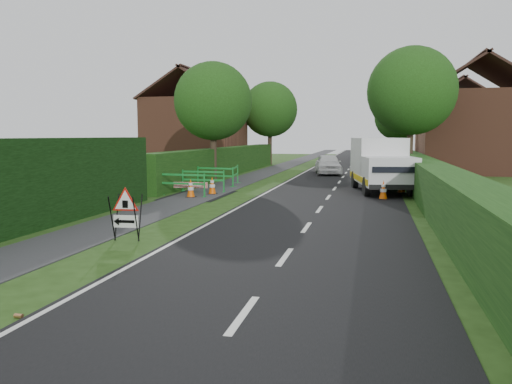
{
  "coord_description": "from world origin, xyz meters",
  "views": [
    {
      "loc": [
        4.25,
        -9.18,
        2.58
      ],
      "look_at": [
        1.01,
        4.66,
        0.96
      ],
      "focal_mm": 35.0,
      "sensor_mm": 36.0,
      "label": 1
    }
  ],
  "objects": [
    {
      "name": "works_van",
      "position": [
        4.62,
        14.33,
        1.3
      ],
      "size": [
        3.02,
        5.67,
        2.46
      ],
      "rotation": [
        0.0,
        0.0,
        0.18
      ],
      "color": "silver",
      "rests_on": "ground"
    },
    {
      "name": "traffic_cone_3",
      "position": [
        -3.08,
        10.25,
        0.39
      ],
      "size": [
        0.38,
        0.38,
        0.79
      ],
      "color": "black",
      "rests_on": "ground"
    },
    {
      "name": "tree_fw",
      "position": [
        -4.6,
        34.0,
        4.83
      ],
      "size": [
        4.8,
        4.8,
        7.24
      ],
      "color": "#2D2116",
      "rests_on": "ground"
    },
    {
      "name": "ped_barrier_1",
      "position": [
        -3.28,
        12.37,
        0.63
      ],
      "size": [
        2.07,
        0.42,
        1.0
      ],
      "rotation": [
        0.0,
        0.0,
        -0.03
      ],
      "color": "#198931",
      "rests_on": "ground"
    },
    {
      "name": "traffic_cone_2",
      "position": [
        5.07,
        15.68,
        0.39
      ],
      "size": [
        0.38,
        0.38,
        0.79
      ],
      "color": "black",
      "rests_on": "ground"
    },
    {
      "name": "tree_fe",
      "position": [
        6.4,
        38.0,
        4.22
      ],
      "size": [
        4.2,
        4.2,
        6.33
      ],
      "color": "#2D2116",
      "rests_on": "ground"
    },
    {
      "name": "tree_ne",
      "position": [
        6.4,
        22.0,
        5.17
      ],
      "size": [
        5.2,
        5.2,
        7.79
      ],
      "color": "#2D2116",
      "rests_on": "ground"
    },
    {
      "name": "road_surface",
      "position": [
        2.5,
        35.0,
        0.0
      ],
      "size": [
        6.0,
        90.0,
        0.02
      ],
      "primitive_type": "cube",
      "color": "black",
      "rests_on": "ground"
    },
    {
      "name": "triangle_sign",
      "position": [
        -1.56,
        1.69,
        0.78
      ],
      "size": [
        0.83,
        0.83,
        1.12
      ],
      "rotation": [
        0.0,
        0.0,
        0.08
      ],
      "color": "black",
      "rests_on": "ground"
    },
    {
      "name": "redwhite_plank",
      "position": [
        -3.36,
        10.96,
        0.0
      ],
      "size": [
        1.5,
        0.19,
        0.25
      ],
      "primitive_type": "cube",
      "rotation": [
        0.0,
        0.0,
        0.1
      ],
      "color": "red",
      "rests_on": "ground"
    },
    {
      "name": "traffic_cone_0",
      "position": [
        4.7,
        11.39,
        0.39
      ],
      "size": [
        0.38,
        0.38,
        0.79
      ],
      "color": "black",
      "rests_on": "ground"
    },
    {
      "name": "ground",
      "position": [
        0.0,
        0.0,
        0.0
      ],
      "size": [
        120.0,
        120.0,
        0.0
      ],
      "primitive_type": "plane",
      "color": "#224012",
      "rests_on": "ground"
    },
    {
      "name": "litter_can",
      "position": [
        -0.57,
        -3.31,
        0.0
      ],
      "size": [
        0.12,
        0.07,
        0.07
      ],
      "primitive_type": "cylinder",
      "rotation": [
        0.0,
        1.57,
        0.0
      ],
      "color": "#BF7F4C",
      "rests_on": "ground"
    },
    {
      "name": "hedge_west_far",
      "position": [
        -5.0,
        22.0,
        0.0
      ],
      "size": [
        1.0,
        24.0,
        1.8
      ],
      "primitive_type": "cube",
      "color": "#14380F",
      "rests_on": "ground"
    },
    {
      "name": "house_east_a",
      "position": [
        11.0,
        28.0,
        2.9
      ],
      "size": [
        7.5,
        7.4,
        7.88
      ],
      "color": "brown",
      "rests_on": "ground"
    },
    {
      "name": "ped_barrier_3",
      "position": [
        -2.66,
        15.68,
        0.63
      ],
      "size": [
        0.66,
        2.09,
        1.0
      ],
      "rotation": [
        0.0,
        0.0,
        1.72
      ],
      "color": "#198931",
      "rests_on": "ground"
    },
    {
      "name": "footpath",
      "position": [
        -3.0,
        35.0,
        0.01
      ],
      "size": [
        2.0,
        90.0,
        0.02
      ],
      "primitive_type": "cube",
      "color": "#2D2D30",
      "rests_on": "ground"
    },
    {
      "name": "ped_barrier_0",
      "position": [
        -3.54,
        10.52,
        0.63
      ],
      "size": [
        2.08,
        0.53,
        1.0
      ],
      "rotation": [
        0.0,
        0.0,
        -0.09
      ],
      "color": "#198931",
      "rests_on": "ground"
    },
    {
      "name": "hedge_east",
      "position": [
        6.5,
        16.0,
        0.0
      ],
      "size": [
        1.2,
        50.0,
        1.5
      ],
      "primitive_type": "cube",
      "color": "#14380F",
      "rests_on": "ground"
    },
    {
      "name": "hatchback_car",
      "position": [
        1.38,
        24.11,
        0.68
      ],
      "size": [
        2.24,
        4.22,
        1.37
      ],
      "primitive_type": "imported",
      "rotation": [
        0.0,
        0.0,
        0.16
      ],
      "color": "silver",
      "rests_on": "ground"
    },
    {
      "name": "house_east_b",
      "position": [
        12.0,
        42.0,
        2.9
      ],
      "size": [
        7.5,
        7.4,
        7.88
      ],
      "color": "brown",
      "rests_on": "ground"
    },
    {
      "name": "ped_barrier_2",
      "position": [
        -3.48,
        14.79,
        0.63
      ],
      "size": [
        2.09,
        0.72,
        1.0
      ],
      "rotation": [
        0.0,
        0.0,
        -0.18
      ],
      "color": "#198931",
      "rests_on": "ground"
    },
    {
      "name": "tree_nw",
      "position": [
        -4.6,
        18.0,
        4.48
      ],
      "size": [
        4.4,
        4.4,
        6.7
      ],
      "color": "#2D2116",
      "rests_on": "ground"
    },
    {
      "name": "traffic_cone_4",
      "position": [
        -2.57,
        11.52,
        0.39
      ],
      "size": [
        0.38,
        0.38,
        0.79
      ],
      "color": "black",
      "rests_on": "ground"
    },
    {
      "name": "traffic_cone_1",
      "position": [
        5.55,
        13.99,
        0.39
      ],
      "size": [
        0.38,
        0.38,
        0.79
      ],
      "color": "black",
      "rests_on": "ground"
    },
    {
      "name": "house_west",
      "position": [
        -10.0,
        30.0,
        2.9
      ],
      "size": [
        7.5,
        7.4,
        7.88
      ],
      "color": "brown",
      "rests_on": "ground"
    }
  ]
}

